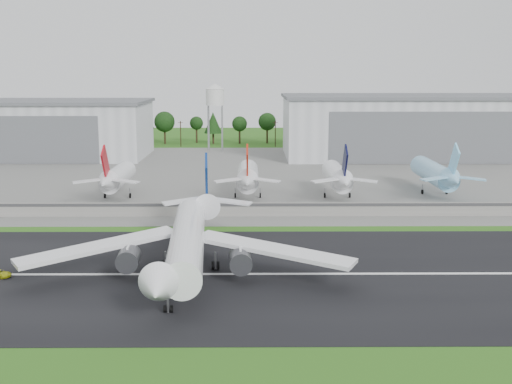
{
  "coord_description": "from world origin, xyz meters",
  "views": [
    {
      "loc": [
        10.94,
        -97.47,
        35.24
      ],
      "look_at": [
        11.9,
        40.0,
        9.0
      ],
      "focal_mm": 45.0,
      "sensor_mm": 36.0,
      "label": 1
    }
  ],
  "objects_px": {
    "parked_jet_red_b": "(248,177)",
    "parked_jet_skyblue": "(437,174)",
    "parked_jet_red_a": "(116,178)",
    "main_airliner": "(187,248)",
    "parked_jet_navy": "(338,177)"
  },
  "relations": [
    {
      "from": "parked_jet_red_b",
      "to": "parked_jet_skyblue",
      "type": "relative_size",
      "value": 0.84
    },
    {
      "from": "parked_jet_red_a",
      "to": "parked_jet_skyblue",
      "type": "bearing_deg",
      "value": 3.2
    },
    {
      "from": "parked_jet_skyblue",
      "to": "parked_jet_red_b",
      "type": "bearing_deg",
      "value": -174.67
    },
    {
      "from": "parked_jet_red_a",
      "to": "parked_jet_skyblue",
      "type": "relative_size",
      "value": 0.84
    },
    {
      "from": "main_airliner",
      "to": "parked_jet_navy",
      "type": "xyz_separation_m",
      "value": [
        35.13,
        67.0,
        1.33
      ]
    },
    {
      "from": "parked_jet_skyblue",
      "to": "parked_jet_navy",
      "type": "bearing_deg",
      "value": -170.07
    },
    {
      "from": "main_airliner",
      "to": "parked_jet_red_a",
      "type": "relative_size",
      "value": 1.89
    },
    {
      "from": "parked_jet_navy",
      "to": "parked_jet_red_b",
      "type": "bearing_deg",
      "value": 179.98
    },
    {
      "from": "parked_jet_red_a",
      "to": "parked_jet_red_b",
      "type": "bearing_deg",
      "value": 0.04
    },
    {
      "from": "main_airliner",
      "to": "parked_jet_skyblue",
      "type": "xyz_separation_m",
      "value": [
        63.78,
        72.02,
        1.37
      ]
    },
    {
      "from": "parked_jet_red_a",
      "to": "parked_jet_red_b",
      "type": "distance_m",
      "value": 36.31
    },
    {
      "from": "main_airliner",
      "to": "parked_jet_red_a",
      "type": "height_order",
      "value": "main_airliner"
    },
    {
      "from": "parked_jet_red_b",
      "to": "parked_jet_navy",
      "type": "height_order",
      "value": "parked_jet_red_b"
    },
    {
      "from": "main_airliner",
      "to": "parked_jet_skyblue",
      "type": "distance_m",
      "value": 96.21
    },
    {
      "from": "main_airliner",
      "to": "parked_jet_skyblue",
      "type": "bearing_deg",
      "value": -135.18
    }
  ]
}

